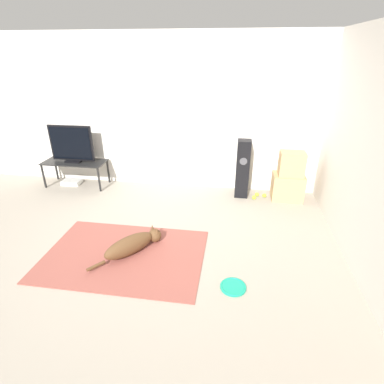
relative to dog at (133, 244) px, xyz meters
name	(u,v)px	position (x,y,z in m)	size (l,w,h in m)	color
ground_plane	(132,250)	(-0.03, 0.04, -0.12)	(12.00, 12.00, 0.00)	#9E9384
wall_back	(167,114)	(-0.03, 2.14, 1.15)	(8.00, 0.06, 2.55)	silver
area_rug	(124,255)	(-0.09, -0.07, -0.12)	(1.91, 1.31, 0.01)	#934C42
dog	(133,244)	(0.00, 0.00, 0.00)	(0.68, 0.82, 0.24)	brown
frisbee	(233,287)	(1.23, -0.43, -0.11)	(0.27, 0.27, 0.03)	#199E7A
cardboard_box_lower	(287,187)	(2.05, 1.82, 0.09)	(0.50, 0.37, 0.43)	tan
cardboard_box_upper	(292,164)	(2.06, 1.81, 0.50)	(0.39, 0.29, 0.39)	tan
floor_speaker	(243,169)	(1.30, 1.82, 0.36)	(0.22, 0.22, 0.97)	black
tv_stand	(75,164)	(-1.68, 1.83, 0.28)	(1.11, 0.46, 0.46)	black
tv	(71,144)	(-1.68, 1.83, 0.65)	(0.78, 0.20, 0.65)	black
tennis_ball_by_boxes	(254,197)	(1.52, 1.71, -0.09)	(0.07, 0.07, 0.07)	#C6E033
tennis_ball_near_speaker	(257,194)	(1.57, 1.83, -0.09)	(0.07, 0.07, 0.07)	#C6E033
tennis_ball_loose_on_carpet	(264,195)	(1.69, 1.81, -0.09)	(0.07, 0.07, 0.07)	#C6E033
game_console	(72,182)	(-1.81, 1.85, -0.09)	(0.34, 0.23, 0.07)	white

